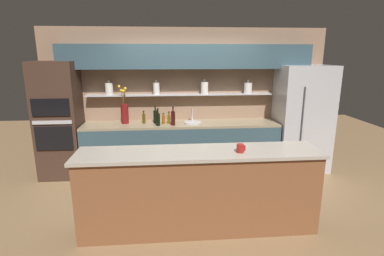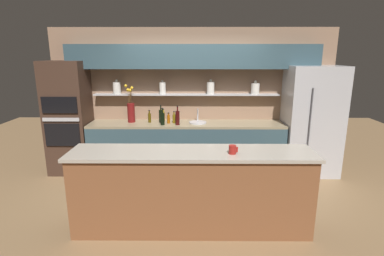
{
  "view_description": "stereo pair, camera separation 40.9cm",
  "coord_description": "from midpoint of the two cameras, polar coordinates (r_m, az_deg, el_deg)",
  "views": [
    {
      "loc": [
        -0.38,
        -4.02,
        2.15
      ],
      "look_at": [
        -0.0,
        0.29,
        1.06
      ],
      "focal_mm": 28.0,
      "sensor_mm": 36.0,
      "label": 1
    },
    {
      "loc": [
        0.03,
        -4.04,
        2.15
      ],
      "look_at": [
        -0.0,
        0.29,
        1.06
      ],
      "focal_mm": 28.0,
      "sensor_mm": 36.0,
      "label": 2
    }
  ],
  "objects": [
    {
      "name": "bottle_wine_5",
      "position": [
        5.45,
        -3.81,
        2.31
      ],
      "size": [
        0.07,
        0.07,
        0.32
      ],
      "color": "black",
      "rests_on": "back_counter_unit"
    },
    {
      "name": "bottle_oil_4",
      "position": [
        5.46,
        -5.98,
        2.0
      ],
      "size": [
        0.05,
        0.05,
        0.23
      ],
      "color": "#47380A",
      "rests_on": "back_counter_unit"
    },
    {
      "name": "oven_tower",
      "position": [
        5.77,
        -20.59,
        1.8
      ],
      "size": [
        0.71,
        0.64,
        2.02
      ],
      "color": "#3D281E",
      "rests_on": "ground_plane"
    },
    {
      "name": "bottle_oil_0",
      "position": [
        5.54,
        -3.37,
        2.25
      ],
      "size": [
        0.05,
        0.05,
        0.23
      ],
      "color": "olive",
      "rests_on": "back_counter_unit"
    },
    {
      "name": "bottle_wine_3",
      "position": [
        5.24,
        -3.42,
        1.77
      ],
      "size": [
        0.07,
        0.07,
        0.31
      ],
      "color": "black",
      "rests_on": "back_counter_unit"
    },
    {
      "name": "refrigerator",
      "position": [
        5.83,
        23.69,
        1.22
      ],
      "size": [
        0.94,
        0.73,
        1.94
      ],
      "color": "#B7B7BC",
      "rests_on": "ground_plane"
    },
    {
      "name": "coffee_mug",
      "position": [
        3.51,
        11.07,
        -4.1
      ],
      "size": [
        0.11,
        0.09,
        0.1
      ],
      "color": "maroon",
      "rests_on": "island_counter"
    },
    {
      "name": "sink_fixture",
      "position": [
        5.42,
        3.26,
        1.19
      ],
      "size": [
        0.31,
        0.31,
        0.25
      ],
      "color": "#B7B7BC",
      "rests_on": "back_counter_unit"
    },
    {
      "name": "back_wall_unit",
      "position": [
        5.59,
        2.24,
        7.92
      ],
      "size": [
        5.2,
        0.44,
        2.6
      ],
      "color": "#937056",
      "rests_on": "ground_plane"
    },
    {
      "name": "bottle_oil_1",
      "position": [
        5.38,
        -1.27,
        1.82
      ],
      "size": [
        0.05,
        0.05,
        0.22
      ],
      "color": "brown",
      "rests_on": "back_counter_unit"
    },
    {
      "name": "bottle_sauce_2",
      "position": [
        5.36,
        -2.32,
        1.73
      ],
      "size": [
        0.05,
        0.05,
        0.2
      ],
      "color": "#9E4C0A",
      "rests_on": "back_counter_unit"
    },
    {
      "name": "back_counter_unit",
      "position": [
        5.53,
        1.04,
        -3.7
      ],
      "size": [
        3.51,
        0.62,
        0.92
      ],
      "color": "#334C56",
      "rests_on": "ground_plane"
    },
    {
      "name": "island_counter",
      "position": [
        3.74,
        3.15,
        -11.88
      ],
      "size": [
        2.92,
        0.61,
        1.02
      ],
      "color": "brown",
      "rests_on": "ground_plane"
    },
    {
      "name": "flower_vase",
      "position": [
        5.52,
        -9.5,
        3.46
      ],
      "size": [
        0.17,
        0.14,
        0.69
      ],
      "color": "maroon",
      "rests_on": "back_counter_unit"
    },
    {
      "name": "ground_plane",
      "position": [
        4.57,
        2.66,
        -13.99
      ],
      "size": [
        12.0,
        12.0,
        0.0
      ],
      "primitive_type": "plane",
      "color": "olive"
    },
    {
      "name": "bottle_wine_6",
      "position": [
        5.24,
        -0.55,
        1.97
      ],
      "size": [
        0.07,
        0.07,
        0.34
      ],
      "color": "#380C0C",
      "rests_on": "back_counter_unit"
    }
  ]
}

